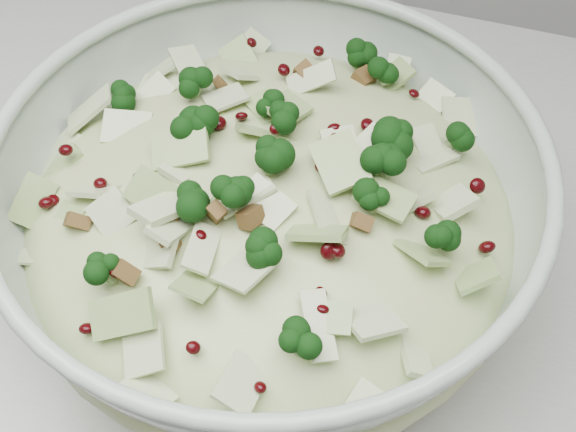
% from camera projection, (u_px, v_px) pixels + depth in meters
% --- Properties ---
extents(counter, '(3.60, 0.60, 0.90)m').
position_uv_depth(counter, '(178.00, 383.00, 1.05)').
color(counter, beige).
rests_on(counter, floor).
extents(mixing_bowl, '(0.42, 0.42, 0.15)m').
position_uv_depth(mixing_bowl, '(270.00, 223.00, 0.55)').
color(mixing_bowl, '#A4B4A8').
rests_on(mixing_bowl, counter).
extents(salad, '(0.37, 0.37, 0.15)m').
position_uv_depth(salad, '(269.00, 201.00, 0.53)').
color(salad, '#B1BB80').
rests_on(salad, mixing_bowl).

